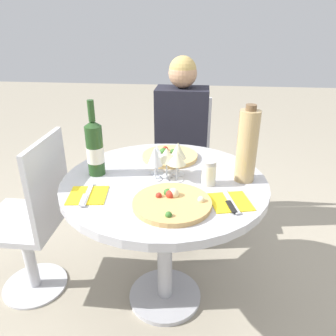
# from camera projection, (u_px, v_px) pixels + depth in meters

# --- Properties ---
(ground_plane) EXTENTS (12.00, 12.00, 0.00)m
(ground_plane) POSITION_uv_depth(u_px,v_px,m) (165.00, 297.00, 1.74)
(ground_plane) COLOR #9E937F
(ground_plane) RESTS_ON ground
(dining_table) EXTENTS (0.91, 0.91, 0.70)m
(dining_table) POSITION_uv_depth(u_px,v_px,m) (164.00, 202.00, 1.49)
(dining_table) COLOR #B2B2B7
(dining_table) RESTS_ON ground_plane
(chair_behind_diner) EXTENTS (0.38, 0.38, 0.86)m
(chair_behind_diner) POSITION_uv_depth(u_px,v_px,m) (182.00, 164.00, 2.29)
(chair_behind_diner) COLOR silver
(chair_behind_diner) RESTS_ON ground_plane
(seated_diner) EXTENTS (0.33, 0.44, 1.15)m
(seated_diner) POSITION_uv_depth(u_px,v_px,m) (180.00, 160.00, 2.12)
(seated_diner) COLOR black
(seated_diner) RESTS_ON ground_plane
(chair_empty_side) EXTENTS (0.38, 0.38, 0.86)m
(chair_empty_side) POSITION_uv_depth(u_px,v_px,m) (33.00, 223.00, 1.63)
(chair_empty_side) COLOR silver
(chair_empty_side) RESTS_ON ground_plane
(pizza_large) EXTENTS (0.30, 0.30, 0.05)m
(pizza_large) POSITION_uv_depth(u_px,v_px,m) (172.00, 202.00, 1.24)
(pizza_large) COLOR tan
(pizza_large) RESTS_ON dining_table
(pizza_small_far) EXTENTS (0.28, 0.28, 0.05)m
(pizza_small_far) POSITION_uv_depth(u_px,v_px,m) (170.00, 156.00, 1.66)
(pizza_small_far) COLOR #DBB26B
(pizza_small_far) RESTS_ON dining_table
(wine_bottle) EXTENTS (0.08, 0.08, 0.34)m
(wine_bottle) POSITION_uv_depth(u_px,v_px,m) (95.00, 148.00, 1.45)
(wine_bottle) COLOR #23471E
(wine_bottle) RESTS_ON dining_table
(tall_carafe) EXTENTS (0.09, 0.09, 0.34)m
(tall_carafe) POSITION_uv_depth(u_px,v_px,m) (247.00, 146.00, 1.38)
(tall_carafe) COLOR tan
(tall_carafe) RESTS_ON dining_table
(sugar_shaker) EXTENTS (0.06, 0.06, 0.11)m
(sugar_shaker) POSITION_uv_depth(u_px,v_px,m) (209.00, 173.00, 1.38)
(sugar_shaker) COLOR silver
(sugar_shaker) RESTS_ON dining_table
(wine_glass_front_right) EXTENTS (0.08, 0.08, 0.14)m
(wine_glass_front_right) POSITION_uv_depth(u_px,v_px,m) (177.00, 159.00, 1.39)
(wine_glass_front_right) COLOR silver
(wine_glass_front_right) RESTS_ON dining_table
(wine_glass_front_left) EXTENTS (0.07, 0.07, 0.15)m
(wine_glass_front_left) POSITION_uv_depth(u_px,v_px,m) (155.00, 157.00, 1.40)
(wine_glass_front_left) COLOR silver
(wine_glass_front_left) RESTS_ON dining_table
(wine_glass_back_right) EXTENTS (0.07, 0.07, 0.15)m
(wine_glass_back_right) POSITION_uv_depth(u_px,v_px,m) (178.00, 151.00, 1.45)
(wine_glass_back_right) COLOR silver
(wine_glass_back_right) RESTS_ON dining_table
(wine_glass_center) EXTENTS (0.08, 0.08, 0.14)m
(wine_glass_center) POSITION_uv_depth(u_px,v_px,m) (167.00, 155.00, 1.43)
(wine_glass_center) COLOR silver
(wine_glass_center) RESTS_ON dining_table
(wine_glass_back_left) EXTENTS (0.07, 0.07, 0.14)m
(wine_glass_back_left) POSITION_uv_depth(u_px,v_px,m) (157.00, 153.00, 1.46)
(wine_glass_back_left) COLOR silver
(wine_glass_back_left) RESTS_ON dining_table
(place_setting_left) EXTENTS (0.17, 0.19, 0.01)m
(place_setting_left) POSITION_uv_depth(u_px,v_px,m) (87.00, 195.00, 1.31)
(place_setting_left) COLOR yellow
(place_setting_left) RESTS_ON dining_table
(place_setting_right) EXTENTS (0.18, 0.19, 0.01)m
(place_setting_right) POSITION_uv_depth(u_px,v_px,m) (230.00, 202.00, 1.26)
(place_setting_right) COLOR yellow
(place_setting_right) RESTS_ON dining_table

